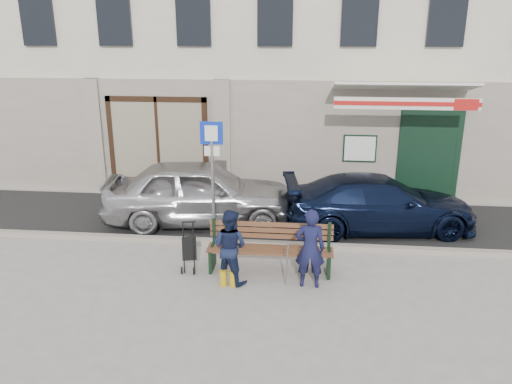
# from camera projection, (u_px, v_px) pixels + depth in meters

# --- Properties ---
(ground) EXTENTS (80.00, 80.00, 0.00)m
(ground) POSITION_uv_depth(u_px,v_px,m) (255.00, 279.00, 9.32)
(ground) COLOR #9E9991
(ground) RESTS_ON ground
(asphalt_lane) EXTENTS (60.00, 3.20, 0.01)m
(asphalt_lane) POSITION_uv_depth(u_px,v_px,m) (268.00, 220.00, 12.25)
(asphalt_lane) COLOR #282828
(asphalt_lane) RESTS_ON ground
(curb) EXTENTS (60.00, 0.18, 0.12)m
(curb) POSITION_uv_depth(u_px,v_px,m) (262.00, 244.00, 10.72)
(curb) COLOR #9E9384
(curb) RESTS_ON ground
(building) EXTENTS (20.00, 8.27, 10.00)m
(building) POSITION_uv_depth(u_px,v_px,m) (283.00, 13.00, 15.79)
(building) COLOR beige
(building) RESTS_ON ground
(car_silver) EXTENTS (4.73, 2.40, 1.54)m
(car_silver) POSITION_uv_depth(u_px,v_px,m) (200.00, 192.00, 11.87)
(car_silver) COLOR #B0B0B5
(car_silver) RESTS_ON ground
(car_navy) EXTENTS (4.59, 2.34, 1.28)m
(car_navy) POSITION_uv_depth(u_px,v_px,m) (379.00, 203.00, 11.50)
(car_navy) COLOR black
(car_navy) RESTS_ON ground
(parking_sign) EXTENTS (0.49, 0.08, 2.62)m
(parking_sign) POSITION_uv_depth(u_px,v_px,m) (212.00, 162.00, 10.69)
(parking_sign) COLOR gray
(parking_sign) RESTS_ON ground
(bench) EXTENTS (2.40, 1.17, 0.98)m
(bench) POSITION_uv_depth(u_px,v_px,m) (268.00, 249.00, 9.52)
(bench) COLOR brown
(bench) RESTS_ON ground
(man) EXTENTS (0.54, 0.36, 1.48)m
(man) POSITION_uv_depth(u_px,v_px,m) (310.00, 248.00, 8.87)
(man) COLOR #141639
(man) RESTS_ON ground
(woman) EXTENTS (0.83, 0.75, 1.41)m
(woman) POSITION_uv_depth(u_px,v_px,m) (230.00, 246.00, 9.04)
(woman) COLOR #151D39
(woman) RESTS_ON ground
(stroller) EXTENTS (0.32, 0.42, 0.95)m
(stroller) POSITION_uv_depth(u_px,v_px,m) (189.00, 250.00, 9.58)
(stroller) COLOR black
(stroller) RESTS_ON ground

